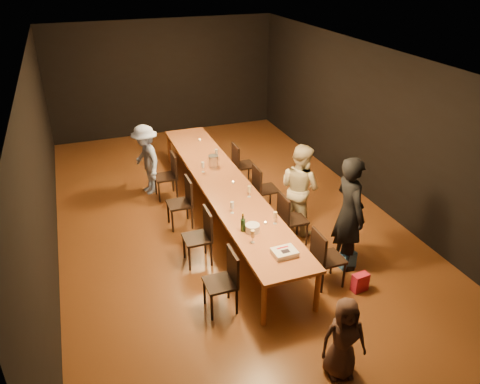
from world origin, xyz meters
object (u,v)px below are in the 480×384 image
object	(u,v)px
chair_left_0	(220,282)
man_blue	(146,160)
ice_bucket	(213,161)
chair_right_0	(329,258)
woman_birthday	(349,213)
champagne_bottle	(243,222)
child	(344,339)
chair_right_1	(293,219)
birthday_cake	(284,252)
table	(224,184)
chair_right_2	(266,189)
plate_stack	(252,228)
chair_left_2	(179,203)
chair_left_3	(165,176)
chair_right_3	(244,164)
chair_left_1	(197,238)
woman_tan	(300,188)

from	to	relation	value
chair_left_0	man_blue	world-z (taller)	man_blue
ice_bucket	chair_right_0	bearing A→B (deg)	-75.43
chair_right_0	woman_birthday	bearing A→B (deg)	124.01
man_blue	champagne_bottle	xyz separation A→B (m)	(0.90, -3.23, 0.17)
chair_right_0	child	world-z (taller)	child
chair_right_1	birthday_cake	xyz separation A→B (m)	(-0.77, -1.27, 0.32)
chair_left_0	table	bearing A→B (deg)	-19.50
chair_right_2	plate_stack	distance (m)	2.04
chair_left_2	chair_right_0	bearing A→B (deg)	-144.69
table	chair_left_3	size ratio (longest dim) A/B	6.45
chair_right_1	ice_bucket	size ratio (longest dim) A/B	4.16
chair_right_2	chair_left_3	xyz separation A→B (m)	(-1.70, 1.20, 0.00)
chair_right_0	child	xyz separation A→B (m)	(-0.70, -1.57, 0.08)
chair_right_3	man_blue	world-z (taller)	man_blue
table	chair_right_2	world-z (taller)	chair_right_2
chair_right_3	man_blue	bearing A→B (deg)	-99.81
chair_right_1	chair_right_2	world-z (taller)	same
table	man_blue	xyz separation A→B (m)	(-1.15, 1.55, 0.03)
chair_right_0	champagne_bottle	bearing A→B (deg)	-123.07
man_blue	plate_stack	bearing A→B (deg)	5.76
plate_stack	champagne_bottle	bearing A→B (deg)	150.16
plate_stack	ice_bucket	xyz separation A→B (m)	(0.16, 2.49, 0.05)
table	chair_left_1	size ratio (longest dim) A/B	6.45
chair_left_1	champagne_bottle	distance (m)	0.89
chair_right_0	chair_right_1	bearing A→B (deg)	180.00
table	chair_right_1	bearing A→B (deg)	-54.69
child	ice_bucket	world-z (taller)	child
chair_right_3	woman_tan	distance (m)	2.05
chair_left_0	chair_right_3	bearing A→B (deg)	-25.28
chair_right_2	chair_left_0	bearing A→B (deg)	-35.31
man_blue	chair_right_2	bearing A→B (deg)	40.76
chair_left_0	chair_left_2	distance (m)	2.40
man_blue	plate_stack	xyz separation A→B (m)	(1.03, -3.30, 0.08)
chair_left_3	woman_birthday	size ratio (longest dim) A/B	0.50
chair_left_1	champagne_bottle	bearing A→B (deg)	-128.85
woman_tan	ice_bucket	size ratio (longest dim) A/B	7.28
plate_stack	chair_left_2	bearing A→B (deg)	112.51
chair_left_0	chair_left_2	world-z (taller)	same
chair_right_1	birthday_cake	distance (m)	1.52
chair_right_0	chair_right_2	xyz separation A→B (m)	(0.00, 2.40, 0.00)
ice_bucket	woman_tan	bearing A→B (deg)	-54.02
chair_right_2	champagne_bottle	xyz separation A→B (m)	(-1.10, -1.69, 0.44)
chair_right_0	chair_left_1	bearing A→B (deg)	-125.22
woman_tan	chair_right_0	bearing A→B (deg)	147.27
chair_left_2	chair_left_3	distance (m)	1.20
chair_right_3	chair_left_1	world-z (taller)	same
chair_left_0	ice_bucket	xyz separation A→B (m)	(0.89, 3.13, 0.40)
chair_right_1	champagne_bottle	distance (m)	1.28
chair_left_0	birthday_cake	distance (m)	0.99
chair_right_2	man_blue	size ratio (longest dim) A/B	0.64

